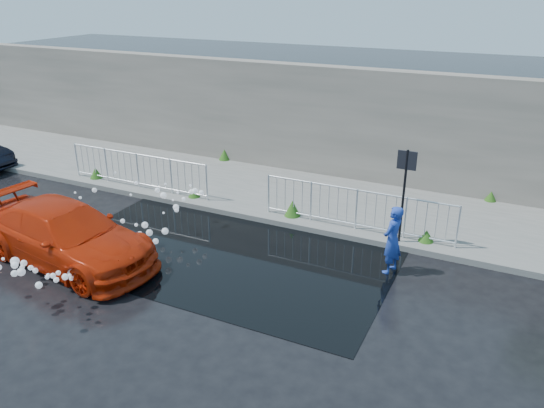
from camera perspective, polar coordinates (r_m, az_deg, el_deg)
The scene contains 12 objects.
ground at distance 12.49m, azimuth -9.26°, elevation -6.61°, with size 90.00×90.00×0.00m, color black.
pavement at distance 16.37m, azimuth 0.60°, elevation 1.30°, with size 30.00×4.00×0.15m, color #5E5F5A.
curb at distance 14.72m, azimuth -2.71°, elevation -1.24°, with size 30.00×0.25×0.16m, color #5E5F5A.
retaining_wall at distance 17.75m, azimuth 3.68°, elevation 9.15°, with size 30.00×0.60×3.50m, color #635C53.
puddle at distance 12.97m, azimuth -4.93°, elevation -5.17°, with size 8.00×5.00×0.01m, color black.
sign_post at distance 12.87m, azimuth 14.10°, elevation 2.35°, with size 0.45×0.06×2.50m.
railing_left at distance 16.89m, azimuth -14.25°, elevation 3.65°, with size 5.05×0.05×1.10m.
railing_right at distance 13.72m, azimuth 9.06°, elevation -0.40°, with size 5.05×0.05×1.10m.
weeds at distance 15.98m, azimuth -1.05°, elevation 1.73°, with size 12.17×3.93×0.44m.
water_spray at distance 13.04m, azimuth -17.88°, elevation -2.79°, with size 3.67×5.49×1.04m.
red_car at distance 13.11m, azimuth -21.26°, elevation -3.10°, with size 1.93×4.74×1.38m, color #BB2307.
person at distance 12.04m, azimuth 12.82°, elevation -3.79°, with size 0.58×0.38×1.60m, color #203DA3.
Camera 1 is at (6.45, -8.81, 6.06)m, focal length 35.00 mm.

